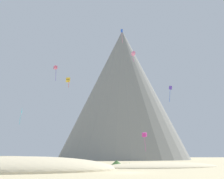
% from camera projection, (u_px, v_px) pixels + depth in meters
% --- Properties ---
extents(ground_plane, '(400.00, 400.00, 0.00)m').
position_uv_depth(ground_plane, '(129.00, 173.00, 32.73)').
color(ground_plane, beige).
extents(dune_foreground_left, '(25.53, 18.50, 1.70)m').
position_uv_depth(dune_foreground_left, '(163.00, 167.00, 48.06)').
color(dune_foreground_left, beige).
rests_on(dune_foreground_left, ground_plane).
extents(dune_foreground_right, '(29.01, 20.94, 3.81)m').
position_uv_depth(dune_foreground_right, '(23.00, 171.00, 37.08)').
color(dune_foreground_right, beige).
rests_on(dune_foreground_right, ground_plane).
extents(dune_midground, '(24.02, 13.65, 3.81)m').
position_uv_depth(dune_midground, '(7.00, 167.00, 48.30)').
color(dune_midground, '#CCBA8E').
rests_on(dune_midground, ground_plane).
extents(bush_scatter_east, '(2.63, 2.63, 0.60)m').
position_uv_depth(bush_scatter_east, '(129.00, 164.00, 52.40)').
color(bush_scatter_east, '#477238').
rests_on(bush_scatter_east, ground_plane).
extents(bush_low_patch, '(2.60, 2.60, 0.76)m').
position_uv_depth(bush_low_patch, '(35.00, 165.00, 49.26)').
color(bush_low_patch, '#477238').
rests_on(bush_low_patch, ground_plane).
extents(bush_far_right, '(2.48, 2.48, 0.53)m').
position_uv_depth(bush_far_right, '(57.00, 164.00, 54.88)').
color(bush_far_right, '#568442').
rests_on(bush_far_right, ground_plane).
extents(bush_near_left, '(3.79, 3.79, 1.08)m').
position_uv_depth(bush_near_left, '(117.00, 163.00, 54.06)').
color(bush_near_left, '#477238').
rests_on(bush_near_left, ground_plane).
extents(rock_massif, '(84.62, 84.62, 65.09)m').
position_uv_depth(rock_massif, '(124.00, 95.00, 132.63)').
color(rock_massif, gray).
rests_on(rock_massif, ground_plane).
extents(kite_magenta_low, '(1.54, 1.58, 5.36)m').
position_uv_depth(kite_magenta_low, '(144.00, 135.00, 76.75)').
color(kite_magenta_low, '#D1339E').
extents(kite_blue_high, '(0.68, 0.71, 4.66)m').
position_uv_depth(kite_blue_high, '(122.00, 33.00, 83.60)').
color(kite_blue_high, blue).
extents(kite_cyan_mid, '(0.75, 2.21, 4.78)m').
position_uv_depth(kite_cyan_mid, '(22.00, 112.00, 76.82)').
color(kite_cyan_mid, '#33BCDB').
extents(kite_pink_high, '(1.41, 1.17, 3.36)m').
position_uv_depth(kite_pink_high, '(133.00, 53.00, 79.50)').
color(kite_pink_high, pink).
extents(kite_indigo_mid, '(0.89, 0.40, 4.04)m').
position_uv_depth(kite_indigo_mid, '(170.00, 90.00, 66.46)').
color(kite_indigo_mid, '#5138B2').
extents(kite_gold_mid, '(1.30, 1.27, 2.75)m').
position_uv_depth(kite_gold_mid, '(68.00, 80.00, 74.86)').
color(kite_gold_mid, gold).
extents(kite_rainbow_mid, '(1.15, 1.16, 4.30)m').
position_uv_depth(kite_rainbow_mid, '(55.00, 68.00, 75.01)').
color(kite_rainbow_mid, '#E5668C').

